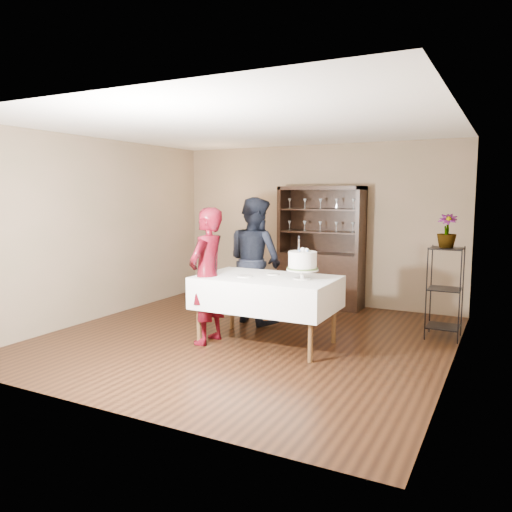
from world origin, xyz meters
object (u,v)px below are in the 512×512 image
at_px(cake_table, 267,293).
at_px(potted_plant, 447,231).
at_px(china_hutch, 321,267).
at_px(plant_etagere, 445,289).
at_px(woman, 207,276).
at_px(man, 255,260).
at_px(cake, 303,262).

relative_size(cake_table, potted_plant, 3.94).
bearing_deg(china_hutch, cake_table, -86.59).
height_order(plant_etagere, woman, woman).
bearing_deg(china_hutch, man, -108.94).
relative_size(china_hutch, woman, 1.17).
distance_m(plant_etagere, man, 2.62).
bearing_deg(potted_plant, cake_table, -145.91).
distance_m(cake_table, man, 1.14).
bearing_deg(potted_plant, woman, -148.82).
xyz_separation_m(woman, man, (0.06, 1.19, 0.06)).
height_order(china_hutch, plant_etagere, china_hutch).
bearing_deg(plant_etagere, china_hutch, 153.17).
xyz_separation_m(plant_etagere, man, (-2.57, -0.39, 0.26)).
xyz_separation_m(cake_table, cake, (0.46, 0.04, 0.41)).
bearing_deg(woman, man, 176.83).
height_order(man, potted_plant, man).
xyz_separation_m(plant_etagere, potted_plant, (-0.01, 0.01, 0.75)).
bearing_deg(cake, cake_table, -174.59).
bearing_deg(man, china_hutch, -87.04).
distance_m(china_hutch, potted_plant, 2.43).
bearing_deg(china_hutch, potted_plant, -26.71).
height_order(cake_table, man, man).
relative_size(man, cake, 3.48).
height_order(china_hutch, woman, china_hutch).
distance_m(china_hutch, cake, 2.41).
bearing_deg(china_hutch, woman, -101.91).
distance_m(man, cake, 1.40).
bearing_deg(man, cake_table, 146.95).
relative_size(plant_etagere, man, 0.66).
bearing_deg(potted_plant, man, -171.12).
bearing_deg(woman, plant_etagere, 120.60).
height_order(cake_table, cake, cake).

